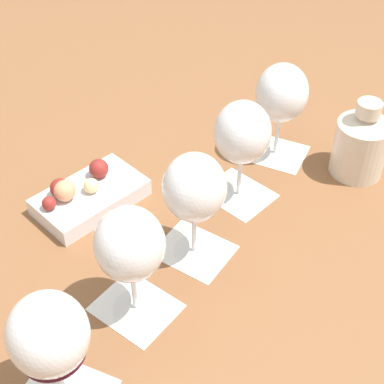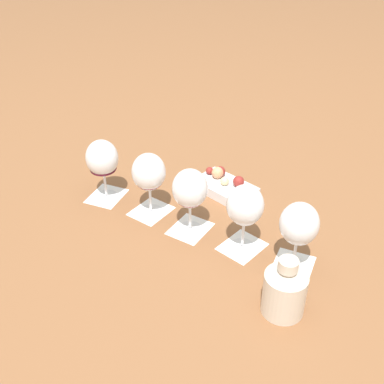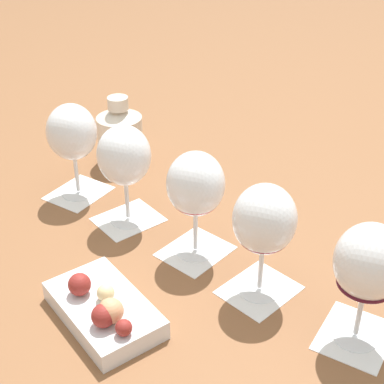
{
  "view_description": "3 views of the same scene",
  "coord_description": "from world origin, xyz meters",
  "px_view_note": "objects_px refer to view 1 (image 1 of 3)",
  "views": [
    {
      "loc": [
        0.63,
        -0.07,
        0.67
      ],
      "look_at": [
        0.0,
        -0.0,
        0.12
      ],
      "focal_mm": 55.0,
      "sensor_mm": 36.0,
      "label": 1
    },
    {
      "loc": [
        0.13,
        1.01,
        0.81
      ],
      "look_at": [
        0.0,
        -0.0,
        0.12
      ],
      "focal_mm": 45.0,
      "sensor_mm": 36.0,
      "label": 2
    },
    {
      "loc": [
        0.03,
        -0.78,
        0.6
      ],
      "look_at": [
        0.0,
        -0.0,
        0.12
      ],
      "focal_mm": 55.0,
      "sensor_mm": 36.0,
      "label": 3
    }
  ],
  "objects_px": {
    "wine_glass_3": "(130,248)",
    "wine_glass_4": "(49,338)",
    "wine_glass_2": "(194,192)",
    "snack_dish": "(87,195)",
    "wine_glass_0": "(281,97)",
    "wine_glass_1": "(242,136)",
    "ceramic_vase": "(361,143)"
  },
  "relations": [
    {
      "from": "ceramic_vase",
      "to": "snack_dish",
      "type": "height_order",
      "value": "ceramic_vase"
    },
    {
      "from": "wine_glass_2",
      "to": "wine_glass_4",
      "type": "relative_size",
      "value": 1.0
    },
    {
      "from": "wine_glass_4",
      "to": "ceramic_vase",
      "type": "relative_size",
      "value": 1.26
    },
    {
      "from": "wine_glass_0",
      "to": "wine_glass_1",
      "type": "bearing_deg",
      "value": -39.17
    },
    {
      "from": "wine_glass_0",
      "to": "wine_glass_4",
      "type": "bearing_deg",
      "value": -38.49
    },
    {
      "from": "wine_glass_3",
      "to": "ceramic_vase",
      "type": "xyz_separation_m",
      "value": [
        -0.26,
        0.4,
        -0.06
      ]
    },
    {
      "from": "wine_glass_1",
      "to": "wine_glass_4",
      "type": "height_order",
      "value": "same"
    },
    {
      "from": "wine_glass_1",
      "to": "wine_glass_2",
      "type": "height_order",
      "value": "same"
    },
    {
      "from": "snack_dish",
      "to": "wine_glass_2",
      "type": "bearing_deg",
      "value": 52.67
    },
    {
      "from": "snack_dish",
      "to": "wine_glass_3",
      "type": "bearing_deg",
      "value": 17.65
    },
    {
      "from": "ceramic_vase",
      "to": "snack_dish",
      "type": "bearing_deg",
      "value": -85.27
    },
    {
      "from": "snack_dish",
      "to": "wine_glass_0",
      "type": "bearing_deg",
      "value": 107.06
    },
    {
      "from": "ceramic_vase",
      "to": "wine_glass_3",
      "type": "bearing_deg",
      "value": -56.73
    },
    {
      "from": "ceramic_vase",
      "to": "wine_glass_2",
      "type": "bearing_deg",
      "value": -62.04
    },
    {
      "from": "wine_glass_0",
      "to": "wine_glass_2",
      "type": "relative_size",
      "value": 1.0
    },
    {
      "from": "wine_glass_4",
      "to": "snack_dish",
      "type": "bearing_deg",
      "value": 176.65
    },
    {
      "from": "wine_glass_2",
      "to": "wine_glass_1",
      "type": "bearing_deg",
      "value": 143.64
    },
    {
      "from": "wine_glass_1",
      "to": "wine_glass_3",
      "type": "distance_m",
      "value": 0.29
    },
    {
      "from": "wine_glass_0",
      "to": "wine_glass_4",
      "type": "relative_size",
      "value": 1.0
    },
    {
      "from": "wine_glass_2",
      "to": "wine_glass_4",
      "type": "distance_m",
      "value": 0.29
    },
    {
      "from": "wine_glass_1",
      "to": "wine_glass_4",
      "type": "xyz_separation_m",
      "value": [
        0.35,
        -0.28,
        0.0
      ]
    },
    {
      "from": "wine_glass_3",
      "to": "wine_glass_4",
      "type": "bearing_deg",
      "value": -36.13
    },
    {
      "from": "wine_glass_3",
      "to": "snack_dish",
      "type": "bearing_deg",
      "value": -162.35
    },
    {
      "from": "wine_glass_3",
      "to": "wine_glass_4",
      "type": "height_order",
      "value": "same"
    },
    {
      "from": "wine_glass_4",
      "to": "snack_dish",
      "type": "xyz_separation_m",
      "value": [
        -0.35,
        0.02,
        -0.1
      ]
    },
    {
      "from": "wine_glass_1",
      "to": "wine_glass_3",
      "type": "relative_size",
      "value": 1.0
    },
    {
      "from": "wine_glass_4",
      "to": "snack_dish",
      "type": "height_order",
      "value": "wine_glass_4"
    },
    {
      "from": "wine_glass_4",
      "to": "ceramic_vase",
      "type": "distance_m",
      "value": 0.63
    },
    {
      "from": "wine_glass_0",
      "to": "ceramic_vase",
      "type": "xyz_separation_m",
      "value": [
        0.07,
        0.13,
        -0.06
      ]
    },
    {
      "from": "wine_glass_0",
      "to": "ceramic_vase",
      "type": "height_order",
      "value": "wine_glass_0"
    },
    {
      "from": "wine_glass_1",
      "to": "wine_glass_4",
      "type": "distance_m",
      "value": 0.44
    },
    {
      "from": "wine_glass_2",
      "to": "wine_glass_4",
      "type": "xyz_separation_m",
      "value": [
        0.23,
        -0.18,
        0.0
      ]
    }
  ]
}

